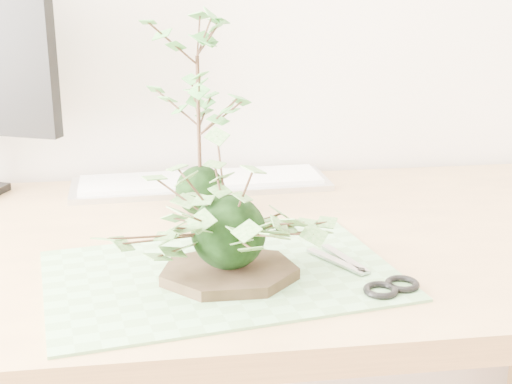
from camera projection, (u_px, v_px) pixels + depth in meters
desk at (206, 291)px, 1.12m from camera, size 1.60×0.70×0.74m
cutting_mat at (221, 275)px, 0.96m from camera, size 0.51×0.38×0.00m
stone_dish at (229, 272)px, 0.94m from camera, size 0.19×0.19×0.01m
ivy_kokedama at (228, 198)px, 0.91m from camera, size 0.33×0.33×0.20m
maple_kokedama at (197, 69)px, 1.13m from camera, size 0.21×0.21×0.35m
keyboard at (201, 183)px, 1.35m from camera, size 0.49×0.16×0.02m
scissors at (372, 282)px, 0.92m from camera, size 0.10×0.19×0.01m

